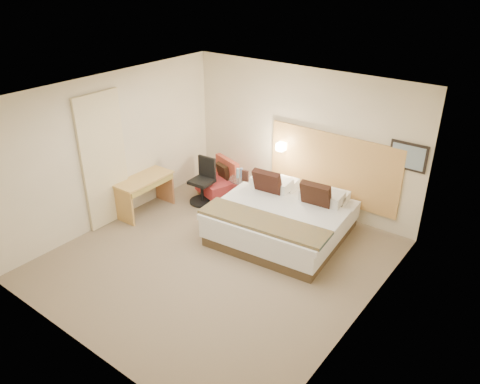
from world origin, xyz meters
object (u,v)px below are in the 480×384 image
Objects in this scene: lounge_chair at (219,182)px; desk at (145,185)px; bed at (283,218)px; desk_chair at (203,185)px; side_table at (242,190)px.

desk is at bearing -115.66° from lounge_chair.
bed reaches higher than desk.
bed is at bearing 18.42° from desk.
lounge_chair is 0.97× the size of desk_chair.
bed is 2.53× the size of desk_chair.
side_table is 1.87m from desk.
lounge_chair is at bearing 81.90° from desk_chair.
bed is 1.94m from desk_chair.
lounge_chair is 0.60m from side_table.
desk is at bearing -161.58° from bed.
bed is at bearing -21.73° from side_table.
lounge_chair is 1.56m from desk.
lounge_chair is at bearing 64.34° from desk.
side_table is 0.62× the size of desk_chair.
desk is at bearing -122.05° from desk_chair.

